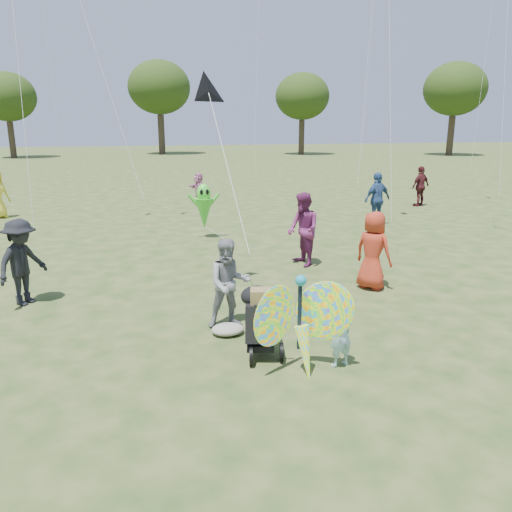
{
  "coord_description": "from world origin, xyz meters",
  "views": [
    {
      "loc": [
        -2.51,
        -7.39,
        3.54
      ],
      "look_at": [
        -0.2,
        1.5,
        1.1
      ],
      "focal_mm": 35.0,
      "sensor_mm": 36.0,
      "label": 1
    }
  ],
  "objects_px": {
    "jogging_stroller": "(260,316)",
    "butterfly_kite": "(302,326)",
    "crowd_h": "(421,186)",
    "crowd_j": "(199,189)",
    "crowd_a": "(373,251)",
    "crowd_b": "(22,262)",
    "child_girl": "(341,333)",
    "crowd_e": "(303,230)",
    "alien_kite": "(204,208)",
    "crowd_c": "(377,199)",
    "adult_man": "(229,283)"
  },
  "relations": [
    {
      "from": "jogging_stroller",
      "to": "butterfly_kite",
      "type": "bearing_deg",
      "value": -47.84
    },
    {
      "from": "crowd_h",
      "to": "jogging_stroller",
      "type": "relative_size",
      "value": 1.58
    },
    {
      "from": "jogging_stroller",
      "to": "crowd_j",
      "type": "bearing_deg",
      "value": 100.47
    },
    {
      "from": "crowd_a",
      "to": "crowd_b",
      "type": "relative_size",
      "value": 0.99
    },
    {
      "from": "butterfly_kite",
      "to": "child_girl",
      "type": "bearing_deg",
      "value": 4.11
    },
    {
      "from": "child_girl",
      "to": "crowd_b",
      "type": "distance_m",
      "value": 6.52
    },
    {
      "from": "crowd_h",
      "to": "crowd_j",
      "type": "bearing_deg",
      "value": -36.46
    },
    {
      "from": "crowd_e",
      "to": "butterfly_kite",
      "type": "height_order",
      "value": "crowd_e"
    },
    {
      "from": "crowd_a",
      "to": "crowd_j",
      "type": "relative_size",
      "value": 1.2
    },
    {
      "from": "crowd_e",
      "to": "alien_kite",
      "type": "relative_size",
      "value": 1.08
    },
    {
      "from": "crowd_c",
      "to": "crowd_b",
      "type": "bearing_deg",
      "value": 11.36
    },
    {
      "from": "crowd_h",
      "to": "butterfly_kite",
      "type": "xyz_separation_m",
      "value": [
        -10.26,
        -13.2,
        -0.14
      ]
    },
    {
      "from": "crowd_a",
      "to": "alien_kite",
      "type": "bearing_deg",
      "value": -7.3
    },
    {
      "from": "crowd_e",
      "to": "butterfly_kite",
      "type": "xyz_separation_m",
      "value": [
        -1.97,
        -5.44,
        -0.2
      ]
    },
    {
      "from": "child_girl",
      "to": "butterfly_kite",
      "type": "relative_size",
      "value": 0.61
    },
    {
      "from": "jogging_stroller",
      "to": "child_girl",
      "type": "bearing_deg",
      "value": -20.83
    },
    {
      "from": "child_girl",
      "to": "butterfly_kite",
      "type": "bearing_deg",
      "value": -9.85
    },
    {
      "from": "crowd_h",
      "to": "crowd_j",
      "type": "distance_m",
      "value": 9.85
    },
    {
      "from": "butterfly_kite",
      "to": "alien_kite",
      "type": "bearing_deg",
      "value": 89.88
    },
    {
      "from": "crowd_a",
      "to": "crowd_h",
      "type": "bearing_deg",
      "value": -69.52
    },
    {
      "from": "crowd_b",
      "to": "crowd_c",
      "type": "relative_size",
      "value": 0.92
    },
    {
      "from": "crowd_e",
      "to": "alien_kite",
      "type": "height_order",
      "value": "crowd_e"
    },
    {
      "from": "child_girl",
      "to": "crowd_e",
      "type": "xyz_separation_m",
      "value": [
        1.34,
        5.39,
        0.41
      ]
    },
    {
      "from": "child_girl",
      "to": "crowd_j",
      "type": "xyz_separation_m",
      "value": [
        0.2,
        16.0,
        0.19
      ]
    },
    {
      "from": "jogging_stroller",
      "to": "crowd_c",
      "type": "bearing_deg",
      "value": 68.09
    },
    {
      "from": "crowd_a",
      "to": "jogging_stroller",
      "type": "relative_size",
      "value": 1.55
    },
    {
      "from": "child_girl",
      "to": "alien_kite",
      "type": "height_order",
      "value": "alien_kite"
    },
    {
      "from": "jogging_stroller",
      "to": "crowd_e",
      "type": "bearing_deg",
      "value": 77.93
    },
    {
      "from": "butterfly_kite",
      "to": "alien_kite",
      "type": "relative_size",
      "value": 1.0
    },
    {
      "from": "butterfly_kite",
      "to": "crowd_a",
      "type": "bearing_deg",
      "value": 49.37
    },
    {
      "from": "crowd_e",
      "to": "butterfly_kite",
      "type": "relative_size",
      "value": 1.08
    },
    {
      "from": "butterfly_kite",
      "to": "crowd_e",
      "type": "bearing_deg",
      "value": 70.07
    },
    {
      "from": "child_girl",
      "to": "crowd_a",
      "type": "relative_size",
      "value": 0.62
    },
    {
      "from": "alien_kite",
      "to": "crowd_j",
      "type": "bearing_deg",
      "value": 83.25
    },
    {
      "from": "crowd_c",
      "to": "butterfly_kite",
      "type": "distance_m",
      "value": 11.54
    },
    {
      "from": "adult_man",
      "to": "crowd_b",
      "type": "bearing_deg",
      "value": 150.33
    },
    {
      "from": "crowd_e",
      "to": "crowd_b",
      "type": "bearing_deg",
      "value": -84.11
    },
    {
      "from": "crowd_b",
      "to": "butterfly_kite",
      "type": "relative_size",
      "value": 1.0
    },
    {
      "from": "crowd_a",
      "to": "butterfly_kite",
      "type": "bearing_deg",
      "value": 106.72
    },
    {
      "from": "child_girl",
      "to": "adult_man",
      "type": "xyz_separation_m",
      "value": [
        -1.29,
        1.93,
        0.27
      ]
    },
    {
      "from": "crowd_a",
      "to": "crowd_e",
      "type": "height_order",
      "value": "crowd_e"
    },
    {
      "from": "crowd_h",
      "to": "jogging_stroller",
      "type": "xyz_separation_m",
      "value": [
        -10.67,
        -12.4,
        -0.27
      ]
    },
    {
      "from": "crowd_j",
      "to": "crowd_c",
      "type": "bearing_deg",
      "value": 25.72
    },
    {
      "from": "crowd_a",
      "to": "crowd_e",
      "type": "bearing_deg",
      "value": -11.07
    },
    {
      "from": "adult_man",
      "to": "butterfly_kite",
      "type": "relative_size",
      "value": 0.93
    },
    {
      "from": "crowd_b",
      "to": "jogging_stroller",
      "type": "xyz_separation_m",
      "value": [
        4.01,
        -3.35,
        -0.26
      ]
    },
    {
      "from": "alien_kite",
      "to": "child_girl",
      "type": "bearing_deg",
      "value": -86.16
    },
    {
      "from": "crowd_c",
      "to": "jogging_stroller",
      "type": "xyz_separation_m",
      "value": [
        -6.69,
        -8.88,
        -0.34
      ]
    },
    {
      "from": "crowd_e",
      "to": "crowd_h",
      "type": "xyz_separation_m",
      "value": [
        8.29,
        7.77,
        -0.06
      ]
    },
    {
      "from": "crowd_a",
      "to": "crowd_c",
      "type": "relative_size",
      "value": 0.91
    }
  ]
}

